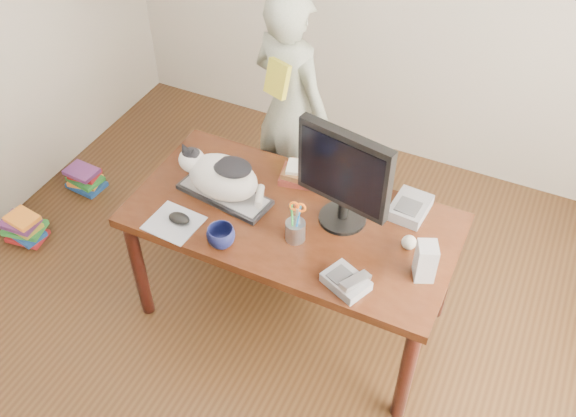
% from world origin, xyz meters
% --- Properties ---
extents(room, '(4.50, 4.50, 4.50)m').
position_xyz_m(room, '(0.00, 0.00, 1.35)').
color(room, black).
rests_on(room, ground).
extents(desk, '(1.60, 0.80, 0.75)m').
position_xyz_m(desk, '(0.00, 0.68, 0.60)').
color(desk, black).
rests_on(desk, ground).
extents(keyboard, '(0.51, 0.25, 0.03)m').
position_xyz_m(keyboard, '(-0.37, 0.59, 0.76)').
color(keyboard, black).
rests_on(keyboard, desk).
extents(cat, '(0.48, 0.27, 0.27)m').
position_xyz_m(cat, '(-0.39, 0.59, 0.89)').
color(cat, white).
rests_on(cat, keyboard).
extents(monitor, '(0.47, 0.27, 0.53)m').
position_xyz_m(monitor, '(0.22, 0.67, 1.05)').
color(monitor, black).
rests_on(monitor, desk).
extents(pen_cup, '(0.11, 0.10, 0.24)m').
position_xyz_m(pen_cup, '(0.07, 0.47, 0.82)').
color(pen_cup, gray).
rests_on(pen_cup, desk).
extents(mousepad, '(0.26, 0.24, 0.01)m').
position_xyz_m(mousepad, '(-0.50, 0.31, 0.75)').
color(mousepad, '#B2B6BF').
rests_on(mousepad, desk).
extents(mouse, '(0.12, 0.08, 0.04)m').
position_xyz_m(mouse, '(-0.48, 0.33, 0.77)').
color(mouse, black).
rests_on(mouse, mousepad).
extents(coffee_mug, '(0.18, 0.18, 0.10)m').
position_xyz_m(coffee_mug, '(-0.22, 0.29, 0.80)').
color(coffee_mug, black).
rests_on(coffee_mug, desk).
extents(phone, '(0.23, 0.20, 0.09)m').
position_xyz_m(phone, '(0.40, 0.31, 0.78)').
color(phone, slate).
rests_on(phone, desk).
extents(speaker, '(0.12, 0.12, 0.19)m').
position_xyz_m(speaker, '(0.68, 0.51, 0.85)').
color(speaker, '#AEAEB0').
rests_on(speaker, desk).
extents(baseball, '(0.07, 0.07, 0.07)m').
position_xyz_m(baseball, '(0.57, 0.65, 0.78)').
color(baseball, beige).
rests_on(baseball, desk).
extents(book_stack, '(0.26, 0.21, 0.09)m').
position_xyz_m(book_stack, '(-0.07, 0.87, 0.79)').
color(book_stack, '#4B1A14').
rests_on(book_stack, desk).
extents(calculator, '(0.18, 0.23, 0.07)m').
position_xyz_m(calculator, '(0.50, 0.88, 0.78)').
color(calculator, slate).
rests_on(calculator, desk).
extents(person, '(0.63, 0.52, 1.50)m').
position_xyz_m(person, '(-0.40, 1.42, 0.75)').
color(person, beige).
rests_on(person, ground).
extents(held_book, '(0.16, 0.13, 0.20)m').
position_xyz_m(held_book, '(-0.40, 1.25, 1.05)').
color(held_book, gold).
rests_on(held_book, person).
extents(book_pile_a, '(0.27, 0.22, 0.18)m').
position_xyz_m(book_pile_a, '(-1.75, 0.40, 0.09)').
color(book_pile_a, maroon).
rests_on(book_pile_a, ground).
extents(book_pile_b, '(0.26, 0.20, 0.15)m').
position_xyz_m(book_pile_b, '(-1.72, 0.95, 0.07)').
color(book_pile_b, navy).
rests_on(book_pile_b, ground).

